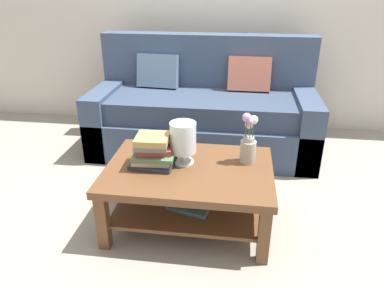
{
  "coord_description": "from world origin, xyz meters",
  "views": [
    {
      "loc": [
        0.3,
        -2.39,
        1.57
      ],
      "look_at": [
        0.0,
        -0.17,
        0.53
      ],
      "focal_mm": 33.97,
      "sensor_mm": 36.0,
      "label": 1
    }
  ],
  "objects_px": {
    "coffee_table": "(189,183)",
    "book_stack_main": "(153,152)",
    "glass_hurricane_vase": "(183,139)",
    "flower_pitcher": "(248,143)",
    "couch": "(204,112)"
  },
  "relations": [
    {
      "from": "coffee_table",
      "to": "book_stack_main",
      "type": "height_order",
      "value": "book_stack_main"
    },
    {
      "from": "glass_hurricane_vase",
      "to": "flower_pitcher",
      "type": "distance_m",
      "value": 0.43
    },
    {
      "from": "couch",
      "to": "flower_pitcher",
      "type": "distance_m",
      "value": 1.21
    },
    {
      "from": "flower_pitcher",
      "to": "book_stack_main",
      "type": "bearing_deg",
      "value": -167.81
    },
    {
      "from": "couch",
      "to": "glass_hurricane_vase",
      "type": "xyz_separation_m",
      "value": [
        -0.01,
        -1.18,
        0.24
      ]
    },
    {
      "from": "couch",
      "to": "coffee_table",
      "type": "bearing_deg",
      "value": -88.27
    },
    {
      "from": "couch",
      "to": "glass_hurricane_vase",
      "type": "relative_size",
      "value": 7.29
    },
    {
      "from": "couch",
      "to": "glass_hurricane_vase",
      "type": "bearing_deg",
      "value": -90.5
    },
    {
      "from": "book_stack_main",
      "to": "glass_hurricane_vase",
      "type": "bearing_deg",
      "value": 18.66
    },
    {
      "from": "flower_pitcher",
      "to": "couch",
      "type": "bearing_deg",
      "value": 110.35
    },
    {
      "from": "couch",
      "to": "glass_hurricane_vase",
      "type": "height_order",
      "value": "couch"
    },
    {
      "from": "book_stack_main",
      "to": "glass_hurricane_vase",
      "type": "relative_size",
      "value": 1.04
    },
    {
      "from": "couch",
      "to": "coffee_table",
      "type": "relative_size",
      "value": 1.92
    },
    {
      "from": "couch",
      "to": "glass_hurricane_vase",
      "type": "distance_m",
      "value": 1.21
    },
    {
      "from": "couch",
      "to": "flower_pitcher",
      "type": "bearing_deg",
      "value": -69.65
    }
  ]
}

